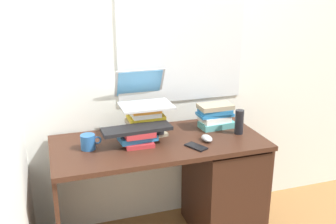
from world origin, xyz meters
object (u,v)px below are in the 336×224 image
object	(u,v)px
desk	(208,182)
computer_mouse	(207,138)
book_stack_keyboard_riser	(138,138)
water_bottle	(239,122)
mug	(88,142)
cell_phone	(196,147)
book_stack_side	(215,116)
book_stack_tall	(146,121)
laptop	(143,96)
keyboard	(137,129)

from	to	relation	value
desk	computer_mouse	xyz separation A→B (m)	(-0.05, -0.07, 0.35)
book_stack_keyboard_riser	water_bottle	distance (m)	0.67
computer_mouse	water_bottle	distance (m)	0.26
book_stack_keyboard_riser	mug	size ratio (longest dim) A/B	1.92
cell_phone	water_bottle	bearing A→B (deg)	-6.15
book_stack_side	cell_phone	world-z (taller)	book_stack_side
book_stack_tall	book_stack_side	size ratio (longest dim) A/B	1.03
book_stack_tall	book_stack_keyboard_riser	bearing A→B (deg)	-122.26
book_stack_keyboard_riser	laptop	world-z (taller)	laptop
keyboard	water_bottle	world-z (taller)	water_bottle
mug	desk	bearing A→B (deg)	-2.50
laptop	keyboard	bearing A→B (deg)	-114.94
desk	mug	size ratio (longest dim) A/B	10.70
book_stack_keyboard_riser	water_bottle	size ratio (longest dim) A/B	1.48
computer_mouse	water_bottle	xyz separation A→B (m)	(0.25, 0.05, 0.06)
keyboard	cell_phone	distance (m)	0.37
book_stack_tall	cell_phone	size ratio (longest dim) A/B	1.89
keyboard	book_stack_tall	bearing A→B (deg)	53.37
book_stack_tall	keyboard	world-z (taller)	book_stack_tall
book_stack_tall	laptop	size ratio (longest dim) A/B	0.77
desk	water_bottle	bearing A→B (deg)	-5.14
book_stack_side	computer_mouse	distance (m)	0.27
laptop	cell_phone	bearing A→B (deg)	-57.29
mug	water_bottle	bearing A→B (deg)	-3.05
mug	water_bottle	distance (m)	0.97
book_stack_keyboard_riser	book_stack_side	bearing A→B (deg)	13.02
laptop	keyboard	world-z (taller)	laptop
book_stack_keyboard_riser	keyboard	world-z (taller)	keyboard
keyboard	mug	bearing A→B (deg)	171.18
book_stack_side	computer_mouse	bearing A→B (deg)	-126.08
desk	keyboard	xyz separation A→B (m)	(-0.48, 0.00, 0.44)
desk	laptop	xyz separation A→B (m)	(-0.38, 0.21, 0.58)
desk	book_stack_tall	distance (m)	0.60
laptop	book_stack_keyboard_riser	bearing A→B (deg)	-113.41
book_stack_keyboard_riser	laptop	distance (m)	0.30
laptop	mug	world-z (taller)	laptop
keyboard	mug	world-z (taller)	keyboard
desk	mug	xyz separation A→B (m)	(-0.77, 0.03, 0.38)
book_stack_tall	cell_phone	xyz separation A→B (m)	(0.23, -0.29, -0.09)
book_stack_side	computer_mouse	xyz separation A→B (m)	(-0.15, -0.21, -0.07)
book_stack_side	desk	bearing A→B (deg)	-126.83
computer_mouse	mug	xyz separation A→B (m)	(-0.72, 0.10, 0.03)
laptop	cell_phone	world-z (taller)	laptop
book_stack_keyboard_riser	book_stack_side	world-z (taller)	book_stack_side
desk	water_bottle	xyz separation A→B (m)	(0.20, -0.02, 0.42)
computer_mouse	cell_phone	distance (m)	0.13
laptop	water_bottle	distance (m)	0.65
computer_mouse	book_stack_tall	bearing A→B (deg)	147.68
desk	book_stack_side	bearing A→B (deg)	53.17
book_stack_side	cell_phone	distance (m)	0.39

